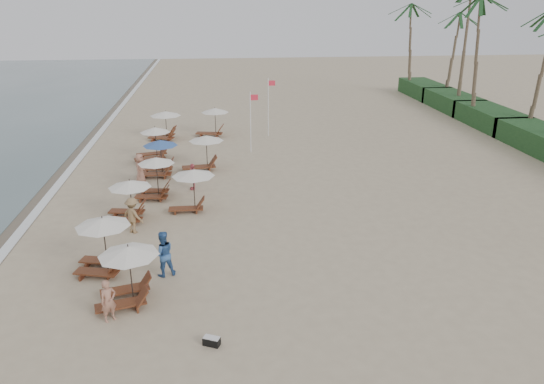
{
  "coord_description": "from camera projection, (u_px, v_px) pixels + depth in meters",
  "views": [
    {
      "loc": [
        -1.79,
        -20.22,
        10.49
      ],
      "look_at": [
        1.0,
        4.41,
        1.3
      ],
      "focal_mm": 34.6,
      "sensor_mm": 36.0,
      "label": 1
    }
  ],
  "objects": [
    {
      "name": "duffel_bag",
      "position": [
        212.0,
        341.0,
        16.81
      ],
      "size": [
        0.6,
        0.47,
        0.3
      ],
      "color": "black",
      "rests_on": "ground"
    },
    {
      "name": "foam_line",
      "position": [
        56.0,
        188.0,
        30.8
      ],
      "size": [
        0.5,
        140.0,
        0.02
      ],
      "primitive_type": "cube",
      "color": "white",
      "rests_on": "ground"
    },
    {
      "name": "beachgoer_near",
      "position": [
        108.0,
        301.0,
        17.9
      ],
      "size": [
        0.67,
        0.63,
        1.55
      ],
      "primitive_type": "imported",
      "rotation": [
        0.0,
        0.0,
        0.61
      ],
      "color": "#A8715B",
      "rests_on": "ground"
    },
    {
      "name": "shrub_hedge",
      "position": [
        542.0,
        139.0,
        38.23
      ],
      "size": [
        3.2,
        53.0,
        1.6
      ],
      "color": "#193D1C",
      "rests_on": "ground"
    },
    {
      "name": "inland_station_2",
      "position": [
        212.0,
        120.0,
        42.03
      ],
      "size": [
        2.83,
        2.24,
        2.22
      ],
      "color": "brown",
      "rests_on": "ground"
    },
    {
      "name": "lounger_station_4",
      "position": [
        157.0,
        159.0,
        32.66
      ],
      "size": [
        2.59,
        2.16,
        2.28
      ],
      "color": "brown",
      "rests_on": "ground"
    },
    {
      "name": "flag_pole_far",
      "position": [
        269.0,
        104.0,
        41.57
      ],
      "size": [
        0.59,
        0.08,
        4.64
      ],
      "color": "silver",
      "rests_on": "ground"
    },
    {
      "name": "beachgoer_mid_b",
      "position": [
        133.0,
        215.0,
        24.67
      ],
      "size": [
        1.3,
        1.19,
        1.76
      ],
      "primitive_type": "imported",
      "rotation": [
        0.0,
        0.0,
        2.53
      ],
      "color": "olive",
      "rests_on": "ground"
    },
    {
      "name": "lounger_station_6",
      "position": [
        163.0,
        125.0,
        41.12
      ],
      "size": [
        2.73,
        2.41,
        2.22
      ],
      "color": "brown",
      "rests_on": "ground"
    },
    {
      "name": "beachgoer_far_b",
      "position": [
        140.0,
        169.0,
        31.32
      ],
      "size": [
        0.83,
        1.03,
        1.82
      ],
      "primitive_type": "imported",
      "rotation": [
        0.0,
        0.0,
        1.25
      ],
      "color": "#AB735D",
      "rests_on": "ground"
    },
    {
      "name": "beachgoer_mid_a",
      "position": [
        163.0,
        254.0,
        20.8
      ],
      "size": [
        1.11,
        0.98,
        1.91
      ],
      "primitive_type": "imported",
      "rotation": [
        0.0,
        0.0,
        3.46
      ],
      "color": "#335D99",
      "rests_on": "ground"
    },
    {
      "name": "inland_station_0",
      "position": [
        191.0,
        184.0,
        27.0
      ],
      "size": [
        2.53,
        2.24,
        2.22
      ],
      "color": "brown",
      "rests_on": "ground"
    },
    {
      "name": "lounger_station_5",
      "position": [
        152.0,
        146.0,
        35.84
      ],
      "size": [
        2.61,
        2.4,
        2.28
      ],
      "color": "brown",
      "rests_on": "ground"
    },
    {
      "name": "ground",
      "position": [
        261.0,
        256.0,
        22.67
      ],
      "size": [
        160.0,
        160.0,
        0.0
      ],
      "primitive_type": "plane",
      "color": "tan",
      "rests_on": "ground"
    },
    {
      "name": "lounger_station_1",
      "position": [
        100.0,
        243.0,
        21.0
      ],
      "size": [
        2.44,
        2.19,
        2.35
      ],
      "color": "brown",
      "rests_on": "ground"
    },
    {
      "name": "lounger_station_0",
      "position": [
        125.0,
        274.0,
        18.83
      ],
      "size": [
        2.46,
        2.18,
        2.26
      ],
      "color": "brown",
      "rests_on": "ground"
    },
    {
      "name": "inland_station_1",
      "position": [
        203.0,
        151.0,
        33.64
      ],
      "size": [
        2.84,
        2.24,
        2.22
      ],
      "color": "brown",
      "rests_on": "ground"
    },
    {
      "name": "wet_sand_band",
      "position": [
        33.0,
        189.0,
        30.67
      ],
      "size": [
        3.2,
        140.0,
        0.01
      ],
      "primitive_type": "cube",
      "color": "#6B5E4C",
      "rests_on": "ground"
    },
    {
      "name": "lounger_station_2",
      "position": [
        127.0,
        200.0,
        26.07
      ],
      "size": [
        2.43,
        2.12,
        2.07
      ],
      "color": "brown",
      "rests_on": "ground"
    },
    {
      "name": "lounger_station_3",
      "position": [
        154.0,
        178.0,
        28.95
      ],
      "size": [
        2.37,
        2.02,
        2.33
      ],
      "color": "brown",
      "rests_on": "ground"
    },
    {
      "name": "beachgoer_far_a",
      "position": [
        193.0,
        177.0,
        30.34
      ],
      "size": [
        0.43,
        0.93,
        1.56
      ],
      "primitive_type": "imported",
      "rotation": [
        0.0,
        0.0,
        4.77
      ],
      "color": "#C74F5A",
      "rests_on": "ground"
    },
    {
      "name": "flag_pole_near",
      "position": [
        251.0,
        119.0,
        37.1
      ],
      "size": [
        0.6,
        0.08,
        4.37
      ],
      "color": "silver",
      "rests_on": "ground"
    }
  ]
}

